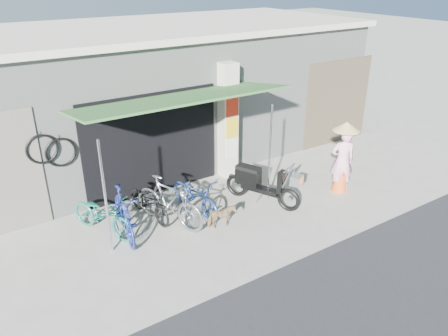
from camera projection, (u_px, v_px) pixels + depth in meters
ground at (257, 223)px, 9.53m from camera, size 80.00×80.00×0.00m
bicycle_shop at (153, 91)px, 12.63m from camera, size 12.30×5.30×3.66m
shop_pillar at (227, 121)px, 11.18m from camera, size 0.42×0.44×3.00m
awning at (180, 101)px, 9.26m from camera, size 4.60×1.88×2.72m
neighbour_right at (337, 102)px, 13.43m from camera, size 2.60×0.06×2.60m
bike_teal at (103, 215)px, 9.01m from camera, size 1.24×1.78×0.89m
bike_blue at (123, 214)px, 8.91m from camera, size 0.74×1.76×1.02m
bike_black at (149, 202)px, 9.60m from camera, size 0.74×1.57×0.79m
bike_silver at (169, 201)px, 9.29m from camera, size 1.18×1.90×1.10m
bike_navy at (195, 195)px, 9.80m from camera, size 0.77×1.70×0.86m
street_dog at (222, 217)px, 9.29m from camera, size 0.64×0.38×0.51m
moped at (260, 184)px, 10.17m from camera, size 0.98×1.82×1.10m
nun at (343, 158)px, 10.56m from camera, size 0.70×0.64×1.81m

